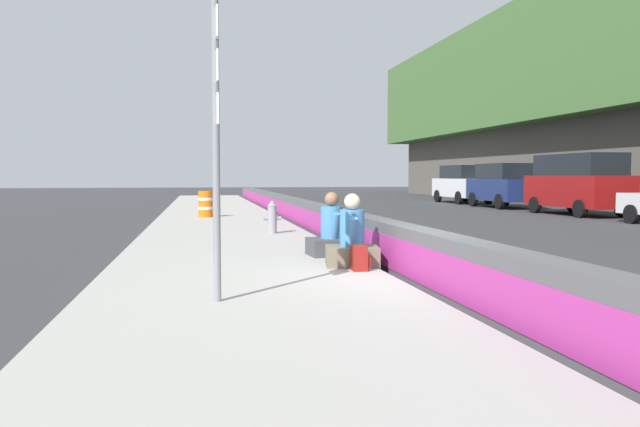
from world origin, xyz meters
TOP-DOWN VIEW (x-y plane):
  - ground_plane at (0.00, 0.00)m, footprint 160.00×160.00m
  - sidewalk_strip at (0.00, 2.65)m, footprint 80.00×4.40m
  - jersey_barrier at (0.00, 0.00)m, footprint 76.00×0.45m
  - route_sign_post at (-1.16, 3.11)m, footprint 0.44×0.09m
  - fire_hydrant at (7.56, 1.45)m, footprint 0.26×0.46m
  - seated_person_foreground at (1.44, 0.80)m, footprint 0.87×0.98m
  - seated_person_middle at (2.84, 0.85)m, footprint 0.80×0.92m
  - backpack at (0.89, 0.81)m, footprint 0.32×0.28m
  - construction_barrel at (14.42, 3.12)m, footprint 0.54×0.54m
  - parked_car_fourth at (14.92, -12.26)m, footprint 5.13×2.16m
  - parked_car_midline at (21.08, -12.06)m, footprint 4.82×2.10m
  - parked_car_far at (26.61, -12.27)m, footprint 4.85×2.17m

SIDE VIEW (x-z plane):
  - ground_plane at x=0.00m, z-range 0.00..0.00m
  - sidewalk_strip at x=0.00m, z-range 0.00..0.14m
  - backpack at x=0.89m, z-range 0.13..0.53m
  - jersey_barrier at x=0.00m, z-range 0.00..0.85m
  - seated_person_middle at x=2.84m, z-range -0.09..1.12m
  - seated_person_foreground at x=1.44m, z-range -0.09..1.13m
  - fire_hydrant at x=7.56m, z-range 0.15..1.03m
  - construction_barrel at x=14.42m, z-range 0.14..1.09m
  - parked_car_midline at x=21.08m, z-range 0.04..2.32m
  - parked_car_far at x=26.61m, z-range 0.04..2.32m
  - parked_car_fourth at x=14.92m, z-range 0.07..2.63m
  - route_sign_post at x=-1.16m, z-range 0.43..4.03m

